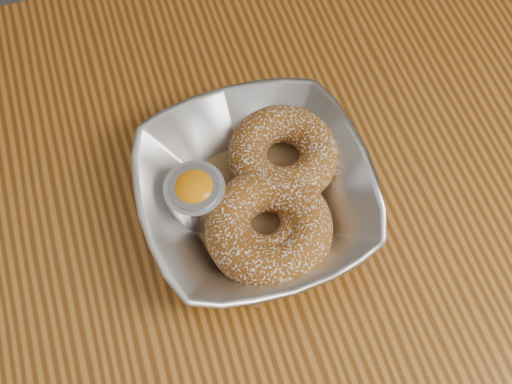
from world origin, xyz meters
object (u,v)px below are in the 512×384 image
object	(u,v)px
ramekin	(196,196)
donut_extra	(265,222)
serving_bowl	(256,194)
donut_back	(283,154)
table	(291,300)
donut_front	(269,228)

from	to	relation	value
ramekin	donut_extra	bearing A→B (deg)	-37.79
serving_bowl	donut_back	size ratio (longest dim) A/B	2.05
donut_extra	ramekin	size ratio (longest dim) A/B	1.64
serving_bowl	donut_extra	bearing A→B (deg)	-90.78
donut_extra	donut_back	bearing A→B (deg)	58.22
ramekin	table	bearing A→B (deg)	-51.40
table	donut_front	bearing A→B (deg)	112.56
donut_back	donut_front	xyz separation A→B (m)	(-0.04, -0.07, 0.00)
table	donut_extra	bearing A→B (deg)	109.41
table	donut_extra	xyz separation A→B (m)	(-0.02, 0.05, 0.12)
table	donut_back	distance (m)	0.17
table	donut_extra	world-z (taller)	donut_extra
donut_extra	ramekin	xyz separation A→B (m)	(-0.05, 0.04, 0.01)
table	donut_extra	size ratio (longest dim) A/B	13.28
donut_back	table	bearing A→B (deg)	-101.30
donut_back	serving_bowl	bearing A→B (deg)	-140.27
table	donut_back	size ratio (longest dim) A/B	11.48
table	ramekin	bearing A→B (deg)	128.60
donut_back	donut_front	size ratio (longest dim) A/B	0.91
donut_extra	serving_bowl	bearing A→B (deg)	89.22
donut_front	ramekin	bearing A→B (deg)	137.48
donut_extra	donut_front	bearing A→B (deg)	-86.91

